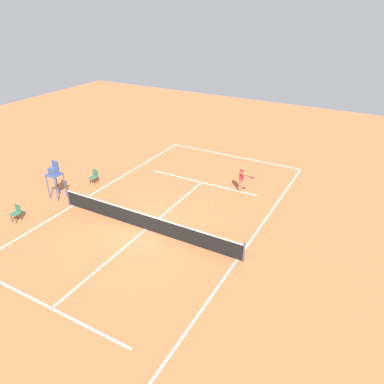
% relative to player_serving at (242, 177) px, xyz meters
% --- Properties ---
extents(ground_plane, '(60.00, 60.00, 0.00)m').
position_rel_player_serving_xyz_m(ground_plane, '(2.82, 6.64, -1.02)').
color(ground_plane, '#C66B3D').
extents(court_lines, '(10.78, 23.89, 0.01)m').
position_rel_player_serving_xyz_m(court_lines, '(2.82, 6.64, -1.02)').
color(court_lines, white).
rests_on(court_lines, ground).
extents(tennis_net, '(11.38, 0.10, 1.07)m').
position_rel_player_serving_xyz_m(tennis_net, '(2.82, 6.64, -0.53)').
color(tennis_net, '#4C4C51').
rests_on(tennis_net, ground).
extents(player_serving, '(1.21, 0.88, 1.72)m').
position_rel_player_serving_xyz_m(player_serving, '(0.00, 0.00, 0.00)').
color(player_serving, '#9E704C').
rests_on(player_serving, ground).
extents(tennis_ball, '(0.07, 0.07, 0.07)m').
position_rel_player_serving_xyz_m(tennis_ball, '(1.00, 2.30, -0.99)').
color(tennis_ball, '#CCE033').
rests_on(tennis_ball, ground).
extents(umpire_chair, '(0.80, 0.80, 2.41)m').
position_rel_player_serving_xyz_m(umpire_chair, '(9.72, 6.31, 0.58)').
color(umpire_chair, '#38518C').
rests_on(umpire_chair, ground).
extents(courtside_chair_near, '(0.44, 0.46, 0.95)m').
position_rel_player_serving_xyz_m(courtside_chair_near, '(9.63, 9.36, -0.49)').
color(courtside_chair_near, '#262626').
rests_on(courtside_chair_near, ground).
extents(courtside_chair_mid, '(0.44, 0.46, 0.95)m').
position_rel_player_serving_xyz_m(courtside_chair_mid, '(9.08, 3.70, -0.49)').
color(courtside_chair_mid, '#262626').
rests_on(courtside_chair_mid, ground).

